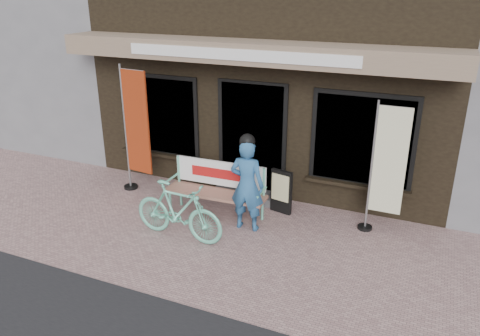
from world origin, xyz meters
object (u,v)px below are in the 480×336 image
at_px(bench, 218,185).
at_px(person, 247,183).
at_px(bicycle, 178,211).
at_px(menu_stand, 281,191).
at_px(nobori_red, 135,129).
at_px(nobori_cream, 386,168).

relative_size(bench, person, 1.09).
height_order(bicycle, menu_stand, bicycle).
xyz_separation_m(bicycle, nobori_red, (-1.64, 1.28, 0.80)).
relative_size(bench, bicycle, 1.13).
xyz_separation_m(nobori_red, menu_stand, (2.84, 0.22, -0.86)).
xyz_separation_m(person, nobori_cream, (2.04, 0.75, 0.32)).
bearing_deg(nobori_red, menu_stand, 11.28).
height_order(nobori_cream, menu_stand, nobori_cream).
xyz_separation_m(person, nobori_red, (-2.51, 0.55, 0.46)).
bearing_deg(bench, menu_stand, 26.22).
height_order(nobori_red, menu_stand, nobori_red).
bearing_deg(bench, nobori_red, 168.69).
distance_m(bench, person, 0.74).
bearing_deg(person, bench, 156.84).
xyz_separation_m(bench, menu_stand, (0.98, 0.53, -0.15)).
bearing_deg(bicycle, nobori_cream, -60.35).
height_order(bench, nobori_red, nobori_red).
xyz_separation_m(nobori_cream, menu_stand, (-1.71, 0.02, -0.72)).
relative_size(bench, menu_stand, 2.24).
height_order(bicycle, nobori_cream, nobori_cream).
height_order(nobori_red, nobori_cream, nobori_red).
xyz_separation_m(bench, bicycle, (-0.22, -0.97, -0.09)).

